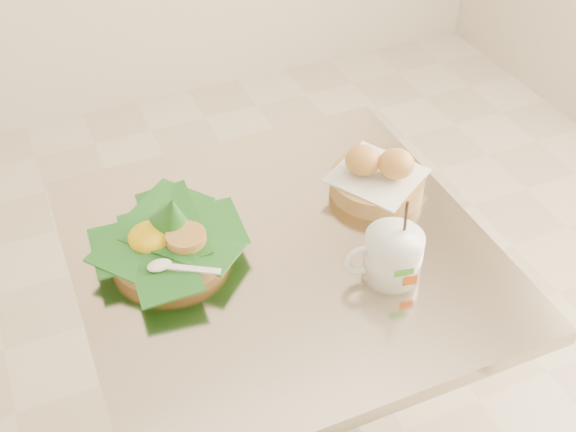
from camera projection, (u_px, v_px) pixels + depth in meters
name	position (u px, v px, depth m)	size (l,w,h in m)	color
cafe_table	(283.00, 332.00, 1.39)	(0.71, 0.71, 0.75)	gray
rice_basket	(168.00, 237.00, 1.22)	(0.26, 0.26, 0.13)	#A77C47
bread_basket	(377.00, 177.00, 1.35)	(0.21, 0.21, 0.09)	#A77C47
coffee_mug	(391.00, 255.00, 1.18)	(0.13, 0.10, 0.17)	white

